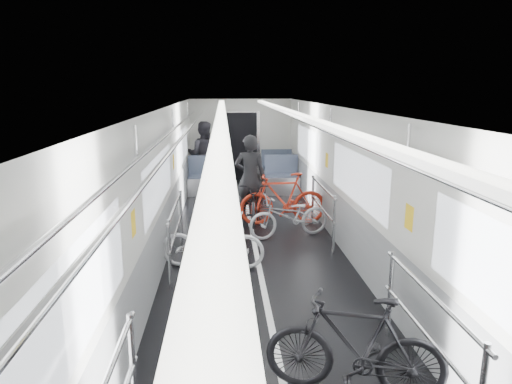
# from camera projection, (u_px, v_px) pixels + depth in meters

# --- Properties ---
(car_shell) EXTENTS (3.02, 14.01, 2.41)m
(car_shell) POSITION_uv_depth(u_px,v_px,m) (252.00, 175.00, 8.55)
(car_shell) COLOR black
(car_shell) RESTS_ON ground
(bike_left_far) EXTENTS (1.67, 0.81, 0.84)m
(bike_left_far) POSITION_uv_depth(u_px,v_px,m) (212.00, 241.00, 6.99)
(bike_left_far) COLOR silver
(bike_left_far) RESTS_ON floor
(bike_right_near) EXTENTS (1.67, 0.88, 0.97)m
(bike_right_near) POSITION_uv_depth(u_px,v_px,m) (355.00, 346.00, 4.05)
(bike_right_near) COLOR black
(bike_right_near) RESTS_ON floor
(bike_right_mid) EXTENTS (1.65, 0.94, 0.82)m
(bike_right_mid) POSITION_uv_depth(u_px,v_px,m) (289.00, 216.00, 8.42)
(bike_right_mid) COLOR #A9AAAE
(bike_right_mid) RESTS_ON floor
(bike_right_far) EXTENTS (1.80, 0.60, 1.06)m
(bike_right_far) POSITION_uv_depth(u_px,v_px,m) (283.00, 199.00, 9.19)
(bike_right_far) COLOR red
(bike_right_far) RESTS_ON floor
(bike_aisle) EXTENTS (0.67, 1.67, 0.86)m
(bike_aisle) POSITION_uv_depth(u_px,v_px,m) (254.00, 201.00, 9.45)
(bike_aisle) COLOR black
(bike_aisle) RESTS_ON floor
(person_standing) EXTENTS (0.73, 0.55, 1.79)m
(person_standing) POSITION_uv_depth(u_px,v_px,m) (250.00, 178.00, 9.44)
(person_standing) COLOR black
(person_standing) RESTS_ON floor
(person_seated) EXTENTS (0.96, 0.79, 1.82)m
(person_seated) POSITION_uv_depth(u_px,v_px,m) (203.00, 154.00, 12.70)
(person_seated) COLOR #33313A
(person_seated) RESTS_ON floor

